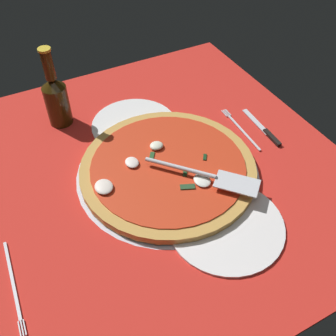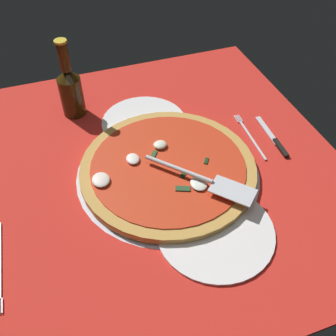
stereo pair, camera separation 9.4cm
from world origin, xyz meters
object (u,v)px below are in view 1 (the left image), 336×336
(dinner_plate_left, at_px, (134,125))
(pizza_server, at_px, (207,175))
(dinner_plate_right, at_px, (226,225))
(beer_bottle, at_px, (56,98))
(place_setting_far, at_px, (253,131))
(pizza, at_px, (168,168))

(dinner_plate_left, height_order, pizza_server, pizza_server)
(dinner_plate_right, distance_m, beer_bottle, 0.56)
(pizza_server, height_order, place_setting_far, pizza_server)
(pizza, distance_m, beer_bottle, 0.36)
(pizza_server, height_order, beer_bottle, beer_bottle)
(place_setting_far, bearing_deg, dinner_plate_right, 136.86)
(dinner_plate_left, distance_m, beer_bottle, 0.22)
(dinner_plate_right, distance_m, pizza, 0.20)
(dinner_plate_right, xyz_separation_m, pizza, (-0.20, -0.04, 0.01))
(dinner_plate_left, relative_size, dinner_plate_right, 0.93)
(dinner_plate_left, distance_m, dinner_plate_right, 0.40)
(dinner_plate_left, distance_m, place_setting_far, 0.33)
(dinner_plate_left, bearing_deg, place_setting_far, 58.46)
(dinner_plate_left, height_order, place_setting_far, place_setting_far)
(pizza, bearing_deg, pizza_server, 34.03)
(dinner_plate_right, bearing_deg, pizza_server, 169.91)
(dinner_plate_left, xyz_separation_m, pizza_server, (0.29, 0.06, 0.04))
(dinner_plate_right, height_order, place_setting_far, place_setting_far)
(dinner_plate_left, relative_size, place_setting_far, 1.18)
(pizza_server, distance_m, beer_bottle, 0.46)
(pizza_server, relative_size, beer_bottle, 0.97)
(dinner_plate_right, relative_size, pizza_server, 1.14)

